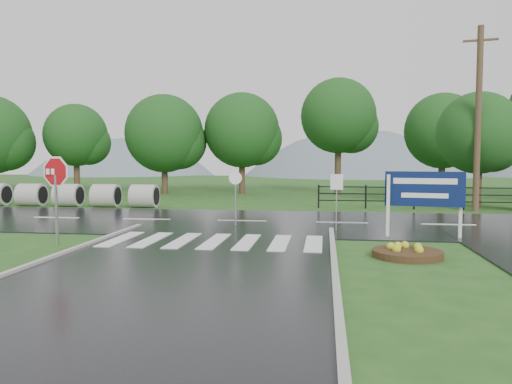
# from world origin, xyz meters

# --- Properties ---
(ground) EXTENTS (120.00, 120.00, 0.00)m
(ground) POSITION_xyz_m (0.00, 0.00, 0.00)
(ground) COLOR #234F1A
(ground) RESTS_ON ground
(main_road) EXTENTS (90.00, 8.00, 0.04)m
(main_road) POSITION_xyz_m (0.00, 10.00, 0.00)
(main_road) COLOR black
(main_road) RESTS_ON ground
(crosswalk) EXTENTS (6.50, 2.80, 0.02)m
(crosswalk) POSITION_xyz_m (0.00, 5.00, 0.06)
(crosswalk) COLOR silver
(crosswalk) RESTS_ON ground
(curb_right) EXTENTS (0.15, 24.00, 0.12)m
(curb_right) POSITION_xyz_m (3.55, -4.00, 0.00)
(curb_right) COLOR #A3A39B
(curb_right) RESTS_ON ground
(fence_west) EXTENTS (9.58, 0.08, 1.20)m
(fence_west) POSITION_xyz_m (7.75, 16.00, 0.72)
(fence_west) COLOR black
(fence_west) RESTS_ON ground
(hills) EXTENTS (102.00, 48.00, 48.00)m
(hills) POSITION_xyz_m (3.49, 65.00, -15.54)
(hills) COLOR slate
(hills) RESTS_ON ground
(treeline) EXTENTS (83.20, 5.20, 10.00)m
(treeline) POSITION_xyz_m (1.00, 24.00, 0.00)
(treeline) COLOR #133F14
(treeline) RESTS_ON ground
(culvert_pipes) EXTENTS (13.90, 1.20, 1.20)m
(culvert_pipes) POSITION_xyz_m (-12.26, 15.00, 0.60)
(culvert_pipes) COLOR #9E9B93
(culvert_pipes) RESTS_ON ground
(stop_sign) EXTENTS (1.22, 0.31, 2.81)m
(stop_sign) POSITION_xyz_m (-4.54, 3.99, 1.95)
(stop_sign) COLOR #939399
(stop_sign) RESTS_ON ground
(estate_billboard) EXTENTS (2.44, 0.46, 2.15)m
(estate_billboard) POSITION_xyz_m (6.48, 6.82, 1.48)
(estate_billboard) COLOR silver
(estate_billboard) RESTS_ON ground
(flower_bed) EXTENTS (1.82, 1.82, 0.36)m
(flower_bed) POSITION_xyz_m (5.46, 3.58, 0.14)
(flower_bed) COLOR #332111
(flower_bed) RESTS_ON ground
(reg_sign_small) EXTENTS (0.44, 0.11, 2.02)m
(reg_sign_small) POSITION_xyz_m (3.72, 7.96, 1.44)
(reg_sign_small) COLOR #939399
(reg_sign_small) RESTS_ON ground
(reg_sign_round) EXTENTS (0.48, 0.10, 2.08)m
(reg_sign_round) POSITION_xyz_m (-0.00, 8.58, 1.33)
(reg_sign_round) COLOR #939399
(reg_sign_round) RESTS_ON ground
(utility_pole_east) EXTENTS (1.56, 0.40, 8.82)m
(utility_pole_east) POSITION_xyz_m (10.54, 15.50, 4.48)
(utility_pole_east) COLOR #473523
(utility_pole_east) RESTS_ON ground
(entrance_tree_left) EXTENTS (4.24, 4.24, 5.99)m
(entrance_tree_left) POSITION_xyz_m (11.17, 17.50, 3.84)
(entrance_tree_left) COLOR #3D2B1C
(entrance_tree_left) RESTS_ON ground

